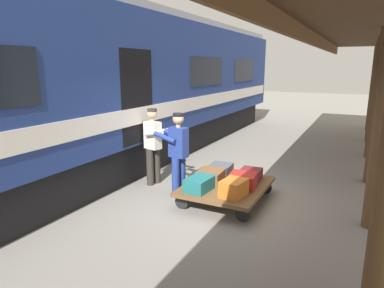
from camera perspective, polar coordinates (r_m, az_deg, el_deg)
ground_plane at (r=6.81m, az=6.15°, el=-9.43°), size 60.00×60.00×0.00m
train_car at (r=8.30m, az=-17.75°, el=8.74°), size 3.03×20.31×4.00m
luggage_cart at (r=6.68m, az=5.81°, el=-7.23°), size 1.48×1.82×0.34m
suitcase_teal_softside at (r=6.31m, az=1.33°, el=-6.74°), size 0.43×0.62×0.25m
suitcase_slate_roller at (r=7.18m, az=4.82°, el=-4.39°), size 0.47×0.55×0.23m
suitcase_maroon_trunk at (r=6.97m, az=9.91°, el=-5.10°), size 0.41×0.46×0.22m
suitcase_brown_leather at (r=6.74m, az=3.19°, el=-5.47°), size 0.51×0.60×0.24m
suitcase_red_plastic at (r=6.51m, az=8.60°, el=-6.15°), size 0.54×0.55×0.27m
suitcase_orange_carryall at (r=6.06m, az=7.07°, el=-7.44°), size 0.43×0.53×0.30m
porter_in_overalls at (r=6.74m, az=-2.44°, el=-1.30°), size 0.70×0.49×1.70m
porter_by_door at (r=7.45m, az=-6.55°, el=0.00°), size 0.72×0.54×1.70m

